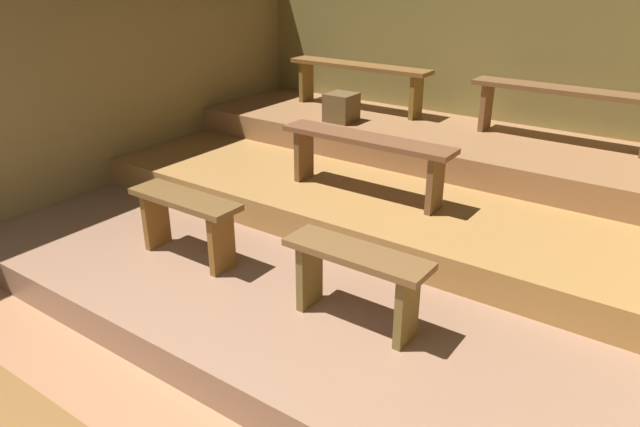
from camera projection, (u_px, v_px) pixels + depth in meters
ground at (312, 289)px, 4.40m from camera, size 5.69×6.15×0.08m
wall_back at (469, 73)px, 5.94m from camera, size 5.69×0.06×2.30m
wall_left at (87, 90)px, 5.23m from camera, size 0.06×6.15×2.30m
platform_lower at (358, 238)px, 4.82m from camera, size 4.89×4.05×0.24m
platform_middle at (403, 185)px, 5.27m from camera, size 4.89×2.57×0.24m
platform_upper at (435, 142)px, 5.64m from camera, size 4.89×1.34×0.24m
bench_lower_left at (186, 214)px, 4.12m from camera, size 0.88×0.27×0.48m
bench_lower_right at (356, 272)px, 3.38m from camera, size 0.88×0.27×0.48m
bench_middle_center at (366, 150)px, 4.60m from camera, size 1.45×0.27×0.48m
bench_upper_left at (358, 74)px, 6.20m from camera, size 1.62×0.27×0.48m
bench_upper_right at (565, 100)px, 5.09m from camera, size 1.62×0.27×0.48m
wooden_crate_upper at (341, 107)px, 5.83m from camera, size 0.28×0.28×0.28m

